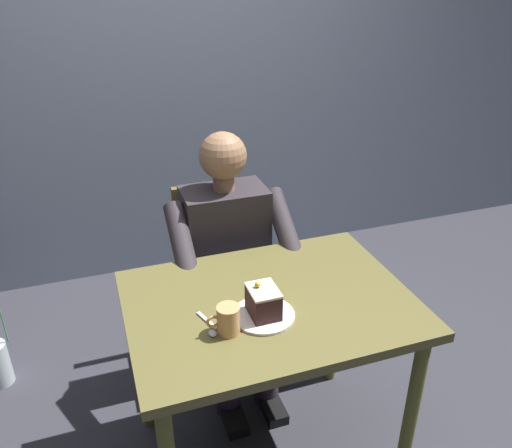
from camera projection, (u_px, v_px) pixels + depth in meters
name	position (u px, v px, depth m)	size (l,w,h in m)	color
cafe_rear_panel	(166.00, 23.00, 2.84)	(6.40, 0.12, 3.00)	#91A0B5
dining_table	(269.00, 323.00, 1.83)	(0.99, 0.72, 0.76)	brown
chair	(221.00, 270.00, 2.46)	(0.42, 0.42, 0.89)	brown
seated_person	(231.00, 264.00, 2.25)	(0.53, 0.58, 1.19)	#312B30
dessert_plate	(263.00, 315.00, 1.70)	(0.21, 0.21, 0.01)	white
cake_slice	(263.00, 301.00, 1.67)	(0.09, 0.12, 0.12)	#341A19
coffee_cup	(228.00, 319.00, 1.61)	(0.11, 0.07, 0.10)	tan
dessert_spoon	(210.00, 327.00, 1.64)	(0.05, 0.14, 0.01)	silver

